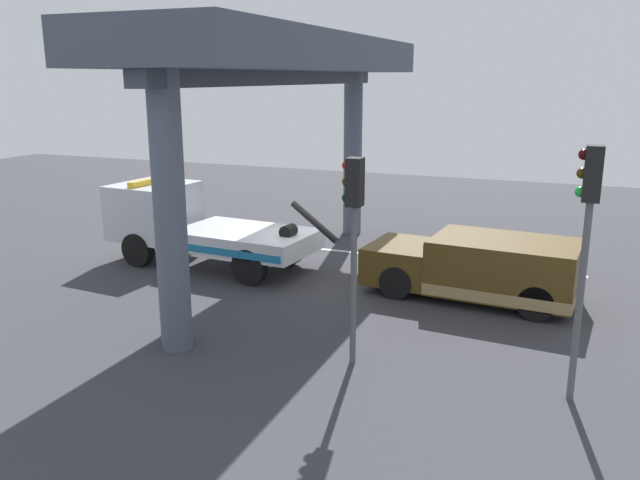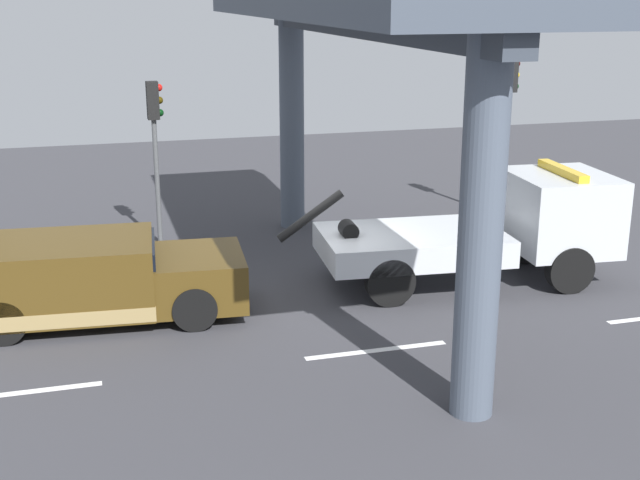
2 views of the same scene
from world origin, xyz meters
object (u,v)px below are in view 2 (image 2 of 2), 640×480
(tow_truck_white, at_px, (498,227))
(towed_van_green, at_px, (93,280))
(traffic_light_far, at_px, (155,127))
(traffic_light_mid, at_px, (510,103))

(tow_truck_white, height_order, towed_van_green, tow_truck_white)
(towed_van_green, height_order, traffic_light_far, traffic_light_far)
(tow_truck_white, xyz_separation_m, traffic_light_far, (-6.76, 4.85, 1.74))
(tow_truck_white, relative_size, traffic_light_mid, 1.67)
(towed_van_green, distance_m, traffic_light_mid, 12.44)
(towed_van_green, bearing_deg, tow_truck_white, -0.45)
(tow_truck_white, distance_m, traffic_light_mid, 5.91)
(towed_van_green, xyz_separation_m, traffic_light_far, (1.73, 4.78, 2.16))
(towed_van_green, bearing_deg, traffic_light_mid, 23.04)
(tow_truck_white, relative_size, towed_van_green, 1.37)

